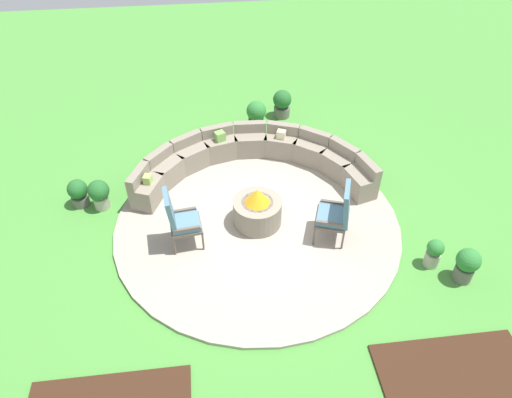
# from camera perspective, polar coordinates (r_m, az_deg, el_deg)

# --- Properties ---
(ground_plane) EXTENTS (24.00, 24.00, 0.00)m
(ground_plane) POSITION_cam_1_polar(r_m,az_deg,el_deg) (8.85, 0.16, -3.04)
(ground_plane) COLOR #478C38
(patio_circle) EXTENTS (5.25, 5.25, 0.06)m
(patio_circle) POSITION_cam_1_polar(r_m,az_deg,el_deg) (8.83, 0.16, -2.90)
(patio_circle) COLOR #9E9384
(patio_circle) RESTS_ON ground_plane
(mulch_bed_right) EXTENTS (2.15, 1.07, 0.04)m
(mulch_bed_right) POSITION_cam_1_polar(r_m,az_deg,el_deg) (7.55, 22.70, -18.54)
(mulch_bed_right) COLOR #382114
(mulch_bed_right) RESTS_ON ground_plane
(fire_pit) EXTENTS (0.89, 0.89, 0.77)m
(fire_pit) POSITION_cam_1_polar(r_m,az_deg,el_deg) (8.60, 0.16, -1.30)
(fire_pit) COLOR gray
(fire_pit) RESTS_ON patio_circle
(curved_stone_bench) EXTENTS (4.76, 2.20, 0.70)m
(curved_stone_bench) POSITION_cam_1_polar(r_m,az_deg,el_deg) (9.82, -0.50, 4.82)
(curved_stone_bench) COLOR gray
(curved_stone_bench) RESTS_ON patio_circle
(lounge_chair_front_left) EXTENTS (0.62, 0.60, 1.13)m
(lounge_chair_front_left) POSITION_cam_1_polar(r_m,az_deg,el_deg) (8.14, -9.19, -2.34)
(lounge_chair_front_left) COLOR brown
(lounge_chair_front_left) RESTS_ON patio_circle
(lounge_chair_front_right) EXTENTS (0.73, 0.76, 1.12)m
(lounge_chair_front_right) POSITION_cam_1_polar(r_m,az_deg,el_deg) (8.28, 9.76, -1.55)
(lounge_chair_front_right) COLOR brown
(lounge_chair_front_right) RESTS_ON patio_circle
(potted_plant_0) EXTENTS (0.38, 0.38, 0.57)m
(potted_plant_0) POSITION_cam_1_polar(r_m,az_deg,el_deg) (9.68, -20.56, 0.76)
(potted_plant_0) COLOR #605B56
(potted_plant_0) RESTS_ON ground_plane
(potted_plant_1) EXTENTS (0.28, 0.28, 0.55)m
(potted_plant_1) POSITION_cam_1_polar(r_m,az_deg,el_deg) (8.49, 20.60, -6.01)
(potted_plant_1) COLOR #A89E8E
(potted_plant_1) RESTS_ON ground_plane
(potted_plant_2) EXTENTS (0.45, 0.45, 0.69)m
(potted_plant_2) POSITION_cam_1_polar(r_m,az_deg,el_deg) (11.73, 3.15, 11.43)
(potted_plant_2) COLOR #605B56
(potted_plant_2) RESTS_ON ground_plane
(potted_plant_3) EXTENTS (0.39, 0.39, 0.65)m
(potted_plant_3) POSITION_cam_1_polar(r_m,az_deg,el_deg) (8.42, 23.98, -7.17)
(potted_plant_3) COLOR #605B56
(potted_plant_3) RESTS_ON ground_plane
(potted_plant_4) EXTENTS (0.46, 0.46, 0.69)m
(potted_plant_4) POSITION_cam_1_polar(r_m,az_deg,el_deg) (11.24, 0.04, 10.13)
(potted_plant_4) COLOR #605B56
(potted_plant_4) RESTS_ON ground_plane
(potted_plant_5) EXTENTS (0.40, 0.40, 0.62)m
(potted_plant_5) POSITION_cam_1_polar(r_m,az_deg,el_deg) (9.45, -18.31, 0.65)
(potted_plant_5) COLOR #A89E8E
(potted_plant_5) RESTS_ON ground_plane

